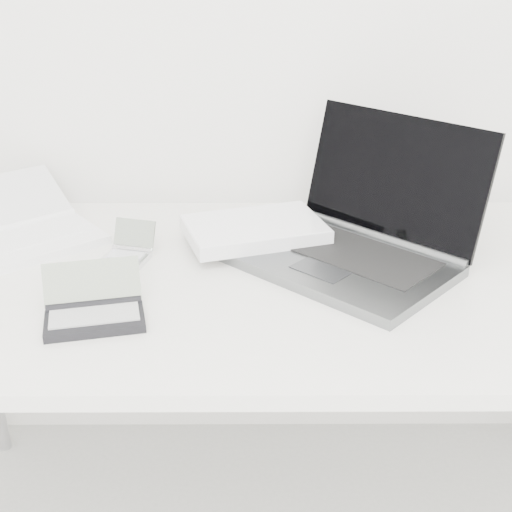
{
  "coord_description": "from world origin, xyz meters",
  "views": [
    {
      "loc": [
        -0.04,
        0.28,
        1.37
      ],
      "look_at": [
        -0.03,
        1.51,
        0.79
      ],
      "focal_mm": 50.0,
      "sensor_mm": 36.0,
      "label": 1
    }
  ],
  "objects_px": {
    "palmtop_charcoal": "(94,311)",
    "laptop_large": "(327,236)",
    "desk": "(271,295)",
    "netbook_open_white": "(28,229)"
  },
  "relations": [
    {
      "from": "laptop_large",
      "to": "palmtop_charcoal",
      "type": "distance_m",
      "value": 0.51
    },
    {
      "from": "desk",
      "to": "palmtop_charcoal",
      "type": "bearing_deg",
      "value": -150.7
    },
    {
      "from": "laptop_large",
      "to": "netbook_open_white",
      "type": "distance_m",
      "value": 0.66
    },
    {
      "from": "palmtop_charcoal",
      "to": "desk",
      "type": "bearing_deg",
      "value": 17.06
    },
    {
      "from": "palmtop_charcoal",
      "to": "laptop_large",
      "type": "bearing_deg",
      "value": 19.5
    },
    {
      "from": "laptop_large",
      "to": "netbook_open_white",
      "type": "height_order",
      "value": "laptop_large"
    },
    {
      "from": "desk",
      "to": "netbook_open_white",
      "type": "height_order",
      "value": "netbook_open_white"
    },
    {
      "from": "desk",
      "to": "palmtop_charcoal",
      "type": "height_order",
      "value": "palmtop_charcoal"
    },
    {
      "from": "desk",
      "to": "palmtop_charcoal",
      "type": "distance_m",
      "value": 0.37
    },
    {
      "from": "desk",
      "to": "laptop_large",
      "type": "xyz_separation_m",
      "value": [
        0.12,
        0.09,
        0.09
      ]
    }
  ]
}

